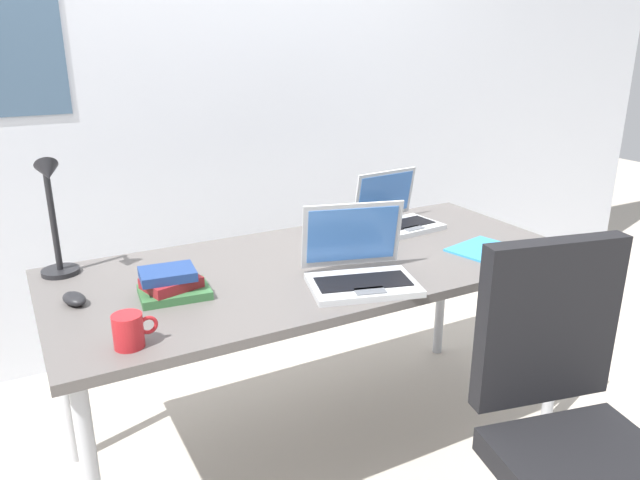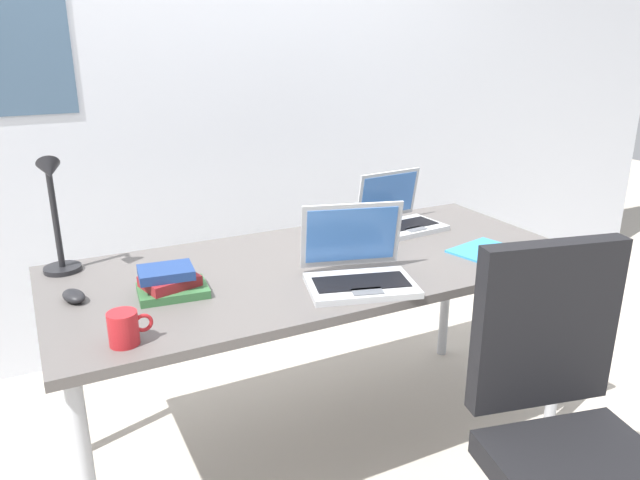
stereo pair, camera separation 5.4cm
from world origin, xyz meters
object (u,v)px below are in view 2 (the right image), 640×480
Objects in this scene: laptop_mid_desk at (400,217)px; coffee_mug at (124,328)px; laptop_near_mouse at (358,269)px; cell_phone at (317,232)px; computer_mouse at (74,296)px; book_stack at (170,282)px; office_chair at (568,465)px; desk_lamp at (55,216)px; paper_folder_far_corner at (500,255)px.

laptop_mid_desk is 2.80× the size of coffee_mug.
laptop_near_mouse is 2.87× the size of cell_phone.
laptop_mid_desk reaches higher than cell_phone.
book_stack is at bearing -33.50° from computer_mouse.
laptop_near_mouse reaches higher than cell_phone.
book_stack is 1.23m from office_chair.
book_stack is (0.27, -0.08, 0.02)m from computer_mouse.
laptop_mid_desk is at bearing -3.24° from desk_lamp.
computer_mouse is at bearing 162.43° from laptop_near_mouse.
cell_phone is 0.63× the size of book_stack.
cell_phone is (0.92, 0.25, -0.01)m from computer_mouse.
laptop_near_mouse reaches higher than coffee_mug.
laptop_near_mouse is 4.07× the size of computer_mouse.
laptop_near_mouse is 0.57m from paper_folder_far_corner.
desk_lamp is at bearing 134.58° from office_chair.
cell_phone is at bearing 77.96° from laptop_near_mouse.
laptop_near_mouse is at bearing -18.39° from book_stack.
desk_lamp is at bearing 148.80° from laptop_near_mouse.
desk_lamp is at bearing 159.70° from paper_folder_far_corner.
cell_phone is at bearing 131.37° from paper_folder_far_corner.
desk_lamp reaches higher than laptop_near_mouse.
laptop_near_mouse is 1.26× the size of paper_folder_far_corner.
paper_folder_far_corner is at bearing -10.12° from book_stack.
laptop_near_mouse reaches higher than office_chair.
laptop_near_mouse is 1.24× the size of laptop_mid_desk.
computer_mouse is 1.46m from office_chair.
laptop_mid_desk is 1.02m from book_stack.
office_chair is at bearing -44.15° from book_stack.
desk_lamp is 0.41× the size of office_chair.
book_stack is (-0.55, 0.18, -0.01)m from laptop_near_mouse.
book_stack is at bearing -166.13° from laptop_mid_desk.
computer_mouse is 0.85× the size of coffee_mug.
desk_lamp is at bearing 74.38° from computer_mouse.
cell_phone is at bearing -2.43° from computer_mouse.
laptop_near_mouse is 0.40× the size of office_chair.
paper_folder_far_corner is at bearing 2.61° from coffee_mug.
cell_phone is (0.11, 0.51, -0.04)m from laptop_near_mouse.
book_stack is at bearing 135.85° from office_chair.
laptop_mid_desk is 0.33× the size of office_chair.
paper_folder_far_corner is (1.38, -0.28, -0.01)m from computer_mouse.
office_chair is at bearing -56.49° from computer_mouse.
computer_mouse is (-1.26, -0.17, -0.03)m from laptop_mid_desk.
computer_mouse is 0.35m from coffee_mug.
coffee_mug is (-0.83, -0.58, 0.04)m from cell_phone.
paper_folder_far_corner is 1.30m from coffee_mug.
paper_folder_far_corner is at bearing -24.07° from cell_phone.
book_stack is at bearing -128.95° from cell_phone.
office_chair reaches higher than paper_folder_far_corner.
laptop_mid_desk is 1.14m from office_chair.
laptop_near_mouse is (0.82, -0.50, -0.15)m from desk_lamp.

